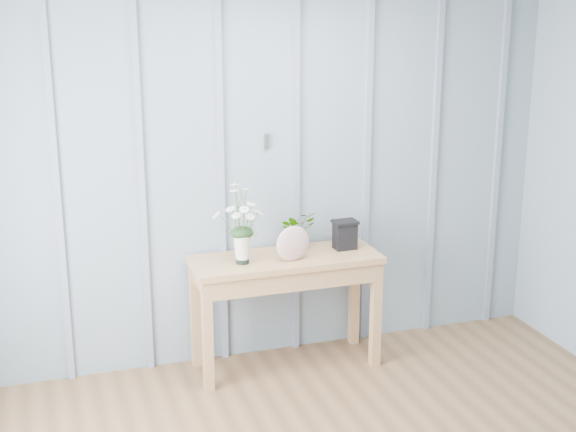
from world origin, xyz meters
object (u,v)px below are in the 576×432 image
object	(u,v)px
sideboard	(286,274)
carved_box	(345,234)
daisy_vase	(242,213)
felt_disc_vessel	(293,243)

from	to	relation	value
sideboard	carved_box	world-z (taller)	carved_box
sideboard	daisy_vase	world-z (taller)	daisy_vase
sideboard	carved_box	distance (m)	0.47
sideboard	carved_box	bearing A→B (deg)	4.45
daisy_vase	felt_disc_vessel	xyz separation A→B (m)	(0.31, -0.05, -0.21)
daisy_vase	felt_disc_vessel	bearing A→B (deg)	-9.61
felt_disc_vessel	sideboard	bearing A→B (deg)	93.83
felt_disc_vessel	daisy_vase	bearing A→B (deg)	163.06
felt_disc_vessel	carved_box	size ratio (longest dim) A/B	1.19
carved_box	sideboard	bearing A→B (deg)	-175.55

